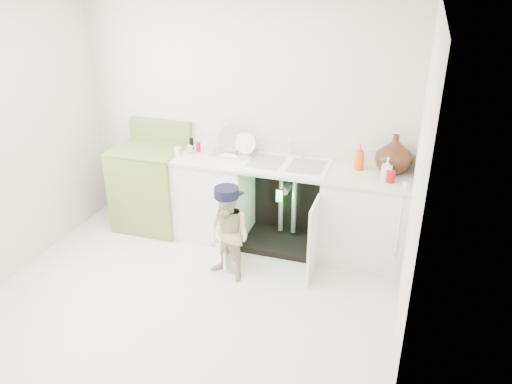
# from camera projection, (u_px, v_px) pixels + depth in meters

# --- Properties ---
(ground) EXTENTS (3.50, 3.50, 0.00)m
(ground) POSITION_uv_depth(u_px,v_px,m) (188.00, 301.00, 4.39)
(ground) COLOR beige
(ground) RESTS_ON ground
(room_shell) EXTENTS (6.00, 5.50, 1.26)m
(room_shell) POSITION_uv_depth(u_px,v_px,m) (179.00, 170.00, 3.86)
(room_shell) COLOR beige
(room_shell) RESTS_ON ground
(counter_run) EXTENTS (2.44, 1.02, 1.26)m
(counter_run) POSITION_uv_depth(u_px,v_px,m) (290.00, 203.00, 5.06)
(counter_run) COLOR silver
(counter_run) RESTS_ON ground
(avocado_stove) EXTENTS (0.73, 0.65, 1.14)m
(avocado_stove) POSITION_uv_depth(u_px,v_px,m) (152.00, 186.00, 5.47)
(avocado_stove) COLOR olive
(avocado_stove) RESTS_ON ground
(repair_worker) EXTENTS (0.66, 0.64, 0.91)m
(repair_worker) POSITION_uv_depth(u_px,v_px,m) (228.00, 234.00, 4.52)
(repair_worker) COLOR beige
(repair_worker) RESTS_ON ground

